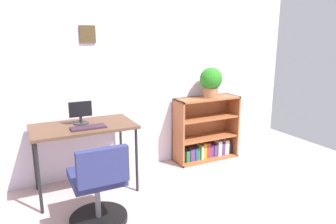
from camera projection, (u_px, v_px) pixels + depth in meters
wall_back at (111, 79)px, 3.65m from camera, size 5.20×0.12×2.31m
desk at (83, 131)px, 3.21m from camera, size 1.05×0.61×0.74m
monitor at (81, 113)px, 3.22m from camera, size 0.24×0.16×0.24m
keyboard at (88, 127)px, 3.09m from camera, size 0.35×0.15×0.02m
office_chair at (99, 190)px, 2.68m from camera, size 0.52×0.55×0.78m
bookshelf_low at (205, 132)px, 4.21m from camera, size 0.90×0.30×0.86m
potted_plant_on_shelf at (211, 81)px, 4.01m from camera, size 0.29×0.29×0.40m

